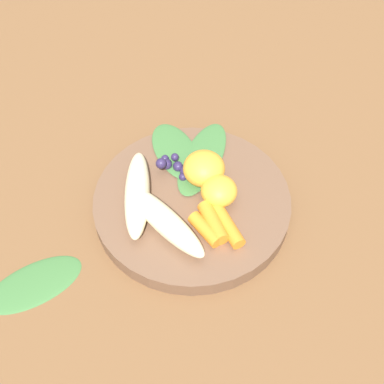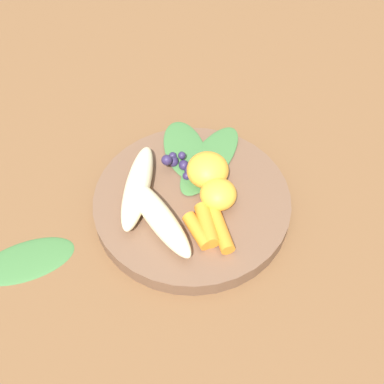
% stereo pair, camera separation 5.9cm
% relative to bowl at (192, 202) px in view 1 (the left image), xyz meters
% --- Properties ---
extents(ground_plane, '(2.40, 2.40, 0.00)m').
position_rel_bowl_xyz_m(ground_plane, '(0.00, 0.00, -0.01)').
color(ground_plane, brown).
extents(bowl, '(0.25, 0.25, 0.02)m').
position_rel_bowl_xyz_m(bowl, '(0.00, 0.00, 0.00)').
color(bowl, brown).
rests_on(bowl, ground_plane).
extents(banana_peeled_left, '(0.13, 0.07, 0.03)m').
position_rel_bowl_xyz_m(banana_peeled_left, '(-0.03, 0.05, 0.03)').
color(banana_peeled_left, beige).
rests_on(banana_peeled_left, bowl).
extents(banana_peeled_right, '(0.13, 0.07, 0.03)m').
position_rel_bowl_xyz_m(banana_peeled_right, '(0.02, 0.06, 0.03)').
color(banana_peeled_right, beige).
rests_on(banana_peeled_right, bowl).
extents(orange_segment_near, '(0.05, 0.05, 0.04)m').
position_rel_bowl_xyz_m(orange_segment_near, '(0.02, -0.03, 0.03)').
color(orange_segment_near, '#F4A833').
rests_on(orange_segment_near, bowl).
extents(orange_segment_far, '(0.04, 0.04, 0.03)m').
position_rel_bowl_xyz_m(orange_segment_far, '(-0.02, -0.03, 0.03)').
color(orange_segment_far, '#F4A833').
rests_on(orange_segment_far, bowl).
extents(carrot_front, '(0.05, 0.03, 0.02)m').
position_rel_bowl_xyz_m(carrot_front, '(-0.06, 0.01, 0.02)').
color(carrot_front, orange).
rests_on(carrot_front, bowl).
extents(carrot_mid_left, '(0.05, 0.02, 0.02)m').
position_rel_bowl_xyz_m(carrot_mid_left, '(-0.05, -0.01, 0.02)').
color(carrot_mid_left, orange).
rests_on(carrot_mid_left, bowl).
extents(carrot_mid_right, '(0.06, 0.02, 0.02)m').
position_rel_bowl_xyz_m(carrot_mid_right, '(-0.06, -0.02, 0.02)').
color(carrot_mid_right, orange).
rests_on(carrot_mid_right, bowl).
extents(blueberry_pile, '(0.05, 0.04, 0.03)m').
position_rel_bowl_xyz_m(blueberry_pile, '(0.05, 0.01, 0.02)').
color(blueberry_pile, '#2D234C').
rests_on(blueberry_pile, bowl).
extents(kale_leaf_left, '(0.14, 0.13, 0.00)m').
position_rel_bowl_xyz_m(kale_leaf_left, '(0.05, -0.04, 0.01)').
color(kale_leaf_left, '#3D7038').
rests_on(kale_leaf_left, bowl).
extents(kale_leaf_right, '(0.11, 0.06, 0.00)m').
position_rel_bowl_xyz_m(kale_leaf_right, '(0.08, -0.01, 0.01)').
color(kale_leaf_right, '#3D7038').
rests_on(kale_leaf_right, bowl).
extents(kale_leaf_stray, '(0.07, 0.12, 0.01)m').
position_rel_bowl_xyz_m(kale_leaf_stray, '(-0.03, 0.21, -0.01)').
color(kale_leaf_stray, '#3D7038').
rests_on(kale_leaf_stray, ground_plane).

